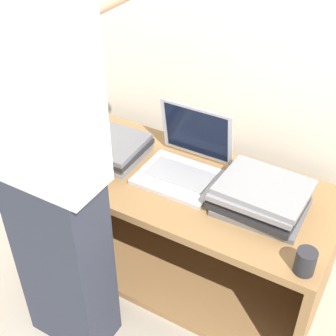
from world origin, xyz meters
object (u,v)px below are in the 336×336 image
object	(u,v)px
laptop_stack_left	(107,146)
mug	(305,262)
person	(48,166)
laptop_stack_right	(261,197)
laptop_open	(184,162)

from	to	relation	value
laptop_stack_left	mug	world-z (taller)	mug
laptop_stack_left	mug	size ratio (longest dim) A/B	3.76
person	mug	distance (m)	0.93
laptop_stack_left	person	xyz separation A→B (m)	(0.16, -0.52, 0.28)
laptop_stack_right	laptop_open	bearing A→B (deg)	171.55
laptop_stack_left	mug	distance (m)	1.03
laptop_stack_left	laptop_stack_right	world-z (taller)	laptop_stack_right
laptop_open	laptop_stack_left	xyz separation A→B (m)	(-0.38, -0.05, -0.01)
laptop_stack_left	laptop_stack_right	distance (m)	0.75
mug	laptop_stack_right	bearing A→B (deg)	137.04
laptop_stack_left	person	distance (m)	0.61
laptop_stack_left	mug	xyz separation A→B (m)	(1.00, -0.24, 0.00)
laptop_open	mug	bearing A→B (deg)	-24.92
laptop_stack_right	person	bearing A→B (deg)	-138.45
person	mug	xyz separation A→B (m)	(0.84, 0.29, -0.28)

